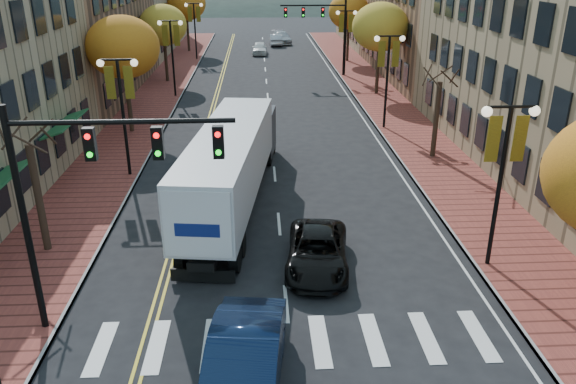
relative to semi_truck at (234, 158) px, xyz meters
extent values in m
cube|color=brown|center=(-7.07, 20.15, -2.13)|extent=(4.00, 85.00, 0.15)
cube|color=brown|center=(10.93, 20.15, -2.13)|extent=(4.00, 85.00, 0.15)
cube|color=brown|center=(-15.07, 23.65, 3.29)|extent=(12.00, 24.00, 11.00)
cube|color=#9E8966|center=(-15.07, 48.65, 2.54)|extent=(12.00, 26.00, 9.50)
cube|color=brown|center=(20.43, 29.65, 2.79)|extent=(15.00, 24.00, 10.00)
cube|color=#9E8966|center=(20.43, 51.65, 3.29)|extent=(15.00, 20.00, 11.00)
cylinder|color=#382619|center=(-7.07, -4.35, 0.04)|extent=(0.28, 0.28, 4.20)
cylinder|color=#382619|center=(-7.07, 11.65, 0.39)|extent=(0.28, 0.28, 4.90)
ellipsoid|color=orange|center=(-7.07, 11.65, 3.25)|extent=(4.48, 4.48, 3.81)
cylinder|color=#382619|center=(-7.07, 27.65, 0.22)|extent=(0.28, 0.28, 4.55)
ellipsoid|color=yellow|center=(-7.07, 27.65, 2.86)|extent=(4.16, 4.16, 3.54)
cylinder|color=#382619|center=(-7.07, 45.65, 0.46)|extent=(0.28, 0.28, 5.04)
ellipsoid|color=orange|center=(-7.07, 45.65, 3.41)|extent=(4.61, 4.61, 3.92)
cylinder|color=#382619|center=(10.93, 5.65, 0.04)|extent=(0.28, 0.28, 4.20)
cylinder|color=#382619|center=(10.93, 21.65, 0.39)|extent=(0.28, 0.28, 4.90)
ellipsoid|color=yellow|center=(10.93, 21.65, 3.25)|extent=(4.48, 4.48, 3.81)
cylinder|color=#382619|center=(10.93, 37.65, 0.32)|extent=(0.28, 0.28, 4.76)
ellipsoid|color=orange|center=(10.93, 37.65, 3.10)|extent=(4.35, 4.35, 3.70)
cylinder|color=black|center=(-5.57, 3.65, 0.79)|extent=(0.16, 0.16, 6.00)
cylinder|color=black|center=(-5.57, 3.65, 3.79)|extent=(1.60, 0.10, 0.10)
sphere|color=#FFF2CC|center=(-6.37, 3.65, 3.64)|extent=(0.36, 0.36, 0.36)
sphere|color=#FFF2CC|center=(-4.77, 3.65, 3.64)|extent=(0.36, 0.36, 0.36)
cube|color=#B49A18|center=(-6.02, 3.65, 2.69)|extent=(0.45, 0.03, 1.60)
cube|color=#B49A18|center=(-5.12, 3.65, 2.69)|extent=(0.45, 0.03, 1.60)
cylinder|color=black|center=(-5.57, 21.65, 0.79)|extent=(0.16, 0.16, 6.00)
cylinder|color=black|center=(-5.57, 21.65, 3.79)|extent=(1.60, 0.10, 0.10)
sphere|color=#FFF2CC|center=(-6.37, 21.65, 3.64)|extent=(0.36, 0.36, 0.36)
sphere|color=#FFF2CC|center=(-4.77, 21.65, 3.64)|extent=(0.36, 0.36, 0.36)
cube|color=#B49A18|center=(-6.02, 21.65, 2.69)|extent=(0.45, 0.03, 1.60)
cube|color=#B49A18|center=(-5.12, 21.65, 2.69)|extent=(0.45, 0.03, 1.60)
cylinder|color=black|center=(-5.57, 39.65, 0.79)|extent=(0.16, 0.16, 6.00)
cylinder|color=black|center=(-5.57, 39.65, 3.79)|extent=(1.60, 0.10, 0.10)
sphere|color=#FFF2CC|center=(-6.37, 39.65, 3.64)|extent=(0.36, 0.36, 0.36)
sphere|color=#FFF2CC|center=(-4.77, 39.65, 3.64)|extent=(0.36, 0.36, 0.36)
cube|color=#B49A18|center=(-6.02, 39.65, 2.69)|extent=(0.45, 0.03, 1.60)
cube|color=#B49A18|center=(-5.12, 39.65, 2.69)|extent=(0.45, 0.03, 1.60)
cylinder|color=black|center=(9.43, -6.35, 0.79)|extent=(0.16, 0.16, 6.00)
cylinder|color=black|center=(9.43, -6.35, 3.79)|extent=(1.60, 0.10, 0.10)
sphere|color=#FFF2CC|center=(8.63, -6.35, 3.64)|extent=(0.36, 0.36, 0.36)
sphere|color=#FFF2CC|center=(10.23, -6.35, 3.64)|extent=(0.36, 0.36, 0.36)
cube|color=#B49A18|center=(8.98, -6.35, 2.69)|extent=(0.45, 0.03, 1.60)
cube|color=#B49A18|center=(9.88, -6.35, 2.69)|extent=(0.45, 0.03, 1.60)
cylinder|color=black|center=(9.43, 11.65, 0.79)|extent=(0.16, 0.16, 6.00)
cylinder|color=black|center=(9.43, 11.65, 3.79)|extent=(1.60, 0.10, 0.10)
sphere|color=#FFF2CC|center=(8.63, 11.65, 3.64)|extent=(0.36, 0.36, 0.36)
sphere|color=#FFF2CC|center=(10.23, 11.65, 3.64)|extent=(0.36, 0.36, 0.36)
cube|color=#B49A18|center=(8.98, 11.65, 2.69)|extent=(0.45, 0.03, 1.60)
cube|color=#B49A18|center=(9.88, 11.65, 2.69)|extent=(0.45, 0.03, 1.60)
cylinder|color=black|center=(9.43, 29.65, 0.79)|extent=(0.16, 0.16, 6.00)
cylinder|color=black|center=(9.43, 29.65, 3.79)|extent=(1.60, 0.10, 0.10)
sphere|color=#FFF2CC|center=(8.63, 29.65, 3.64)|extent=(0.36, 0.36, 0.36)
sphere|color=#FFF2CC|center=(10.23, 29.65, 3.64)|extent=(0.36, 0.36, 0.36)
cube|color=#B49A18|center=(8.98, 29.65, 2.69)|extent=(0.45, 0.03, 1.60)
cube|color=#B49A18|center=(9.88, 29.65, 2.69)|extent=(0.45, 0.03, 1.60)
cylinder|color=black|center=(-5.47, -9.35, 1.29)|extent=(0.20, 0.20, 7.00)
cylinder|color=black|center=(-2.47, -9.35, 4.29)|extent=(6.00, 0.14, 0.14)
cube|color=black|center=(-3.37, -9.35, 3.69)|extent=(0.30, 0.25, 0.90)
sphere|color=#FF0C0C|center=(-3.37, -9.49, 3.94)|extent=(0.16, 0.16, 0.16)
cube|color=black|center=(-1.57, -9.35, 3.69)|extent=(0.30, 0.25, 0.90)
sphere|color=#FF0C0C|center=(-1.57, -9.49, 3.94)|extent=(0.16, 0.16, 0.16)
cube|color=black|center=(0.05, -9.35, 3.69)|extent=(0.30, 0.25, 0.90)
sphere|color=#FF0C0C|center=(0.05, -9.49, 3.94)|extent=(0.16, 0.16, 0.16)
cylinder|color=black|center=(9.33, 29.65, 1.29)|extent=(0.20, 0.20, 7.00)
cylinder|color=black|center=(6.33, 29.65, 4.29)|extent=(6.00, 0.14, 0.14)
cube|color=black|center=(7.23, 29.65, 3.69)|extent=(0.30, 0.25, 0.90)
sphere|color=#FF0C0C|center=(7.23, 29.51, 3.94)|extent=(0.16, 0.16, 0.16)
cube|color=black|center=(5.43, 29.65, 3.69)|extent=(0.30, 0.25, 0.90)
sphere|color=#FF0C0C|center=(5.43, 29.51, 3.94)|extent=(0.16, 0.16, 0.16)
cube|color=black|center=(3.81, 29.65, 3.69)|extent=(0.30, 0.25, 0.90)
sphere|color=#FF0C0C|center=(3.81, 29.51, 3.94)|extent=(0.16, 0.16, 0.16)
cube|color=black|center=(-0.15, -1.20, -1.40)|extent=(2.48, 12.30, 0.33)
cube|color=silver|center=(-0.15, -1.20, 0.25)|extent=(3.98, 12.49, 2.64)
cube|color=black|center=(0.80, 6.29, -0.65)|extent=(2.70, 3.11, 2.36)
cylinder|color=black|center=(-1.75, -5.95, -1.74)|extent=(0.45, 0.98, 0.94)
cylinder|color=black|center=(0.21, -6.20, -1.74)|extent=(0.45, 0.98, 0.94)
cylinder|color=black|center=(-1.61, -4.82, -1.74)|extent=(0.45, 0.98, 0.94)
cylinder|color=black|center=(0.36, -5.07, -1.74)|extent=(0.45, 0.98, 0.94)
cylinder|color=black|center=(-0.33, 5.29, -1.74)|extent=(0.45, 0.98, 0.94)
cylinder|color=black|center=(1.64, 5.04, -1.74)|extent=(0.45, 0.98, 0.94)
cylinder|color=black|center=(-0.07, 7.36, -1.74)|extent=(0.45, 0.98, 0.94)
cylinder|color=black|center=(1.90, 7.11, -1.74)|extent=(0.45, 0.98, 0.94)
imported|color=#0C1933|center=(0.64, -12.39, -1.34)|extent=(2.44, 5.47, 1.74)
imported|color=black|center=(3.18, -6.07, -1.55)|extent=(2.71, 4.94, 1.31)
imported|color=white|center=(1.43, 43.39, -1.50)|extent=(1.79, 4.21, 1.42)
imported|color=#A6A7AE|center=(4.38, 52.34, -1.45)|extent=(2.74, 5.44, 1.52)
imported|color=#B1B0B8|center=(3.56, 50.67, -1.49)|extent=(1.64, 4.40, 1.44)
camera|label=1|loc=(1.15, -23.93, 8.29)|focal=35.00mm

